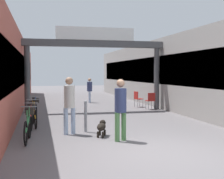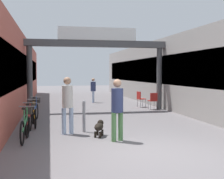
{
  "view_description": "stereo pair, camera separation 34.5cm",
  "coord_description": "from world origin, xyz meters",
  "px_view_note": "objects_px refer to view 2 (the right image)",
  "views": [
    {
      "loc": [
        -2.74,
        -7.12,
        1.96
      ],
      "look_at": [
        0.0,
        4.73,
        1.3
      ],
      "focal_mm": 50.0,
      "sensor_mm": 36.0,
      "label": 1
    },
    {
      "loc": [
        -2.4,
        -7.19,
        1.96
      ],
      "look_at": [
        0.0,
        4.73,
        1.3
      ],
      "focal_mm": 50.0,
      "sensor_mm": 36.0,
      "label": 2
    }
  ],
  "objects_px": {
    "pedestrian_companion": "(67,101)",
    "bicycle_red_second": "(29,120)",
    "bicycle_blue_farthest": "(35,110)",
    "cafe_chair_red_nearer": "(153,99)",
    "dog_on_leash": "(99,127)",
    "bollard_post_metal": "(84,116)",
    "pedestrian_carrying_crate": "(93,89)",
    "bicycle_green_nearest": "(26,125)",
    "pedestrian_with_dog": "(117,105)",
    "cafe_chair_red_farther": "(140,98)",
    "bicycle_orange_third": "(34,114)"
  },
  "relations": [
    {
      "from": "bicycle_green_nearest",
      "to": "cafe_chair_red_farther",
      "type": "bearing_deg",
      "value": 53.3
    },
    {
      "from": "pedestrian_carrying_crate",
      "to": "bicycle_blue_farthest",
      "type": "relative_size",
      "value": 0.95
    },
    {
      "from": "pedestrian_carrying_crate",
      "to": "bollard_post_metal",
      "type": "bearing_deg",
      "value": -99.66
    },
    {
      "from": "bicycle_green_nearest",
      "to": "cafe_chair_red_nearer",
      "type": "distance_m",
      "value": 8.83
    },
    {
      "from": "pedestrian_companion",
      "to": "bicycle_blue_farthest",
      "type": "height_order",
      "value": "pedestrian_companion"
    },
    {
      "from": "bicycle_orange_third",
      "to": "cafe_chair_red_nearer",
      "type": "distance_m",
      "value": 7.12
    },
    {
      "from": "cafe_chair_red_nearer",
      "to": "cafe_chair_red_farther",
      "type": "relative_size",
      "value": 1.0
    },
    {
      "from": "dog_on_leash",
      "to": "cafe_chair_red_nearer",
      "type": "distance_m",
      "value": 7.36
    },
    {
      "from": "bicycle_red_second",
      "to": "bicycle_orange_third",
      "type": "relative_size",
      "value": 1.0
    },
    {
      "from": "bicycle_orange_third",
      "to": "bollard_post_metal",
      "type": "relative_size",
      "value": 1.61
    },
    {
      "from": "cafe_chair_red_nearer",
      "to": "dog_on_leash",
      "type": "bearing_deg",
      "value": -121.79
    },
    {
      "from": "pedestrian_companion",
      "to": "cafe_chair_red_farther",
      "type": "xyz_separation_m",
      "value": [
        4.48,
        6.98,
        -0.51
      ]
    },
    {
      "from": "pedestrian_companion",
      "to": "bicycle_red_second",
      "type": "relative_size",
      "value": 1.08
    },
    {
      "from": "pedestrian_with_dog",
      "to": "dog_on_leash",
      "type": "height_order",
      "value": "pedestrian_with_dog"
    },
    {
      "from": "pedestrian_with_dog",
      "to": "bicycle_blue_farthest",
      "type": "height_order",
      "value": "pedestrian_with_dog"
    },
    {
      "from": "dog_on_leash",
      "to": "pedestrian_with_dog",
      "type": "bearing_deg",
      "value": -62.08
    },
    {
      "from": "pedestrian_companion",
      "to": "cafe_chair_red_nearer",
      "type": "height_order",
      "value": "pedestrian_companion"
    },
    {
      "from": "bicycle_green_nearest",
      "to": "cafe_chair_red_farther",
      "type": "xyz_separation_m",
      "value": [
        5.73,
        7.68,
        0.1
      ]
    },
    {
      "from": "bicycle_orange_third",
      "to": "bicycle_green_nearest",
      "type": "bearing_deg",
      "value": -92.57
    },
    {
      "from": "bicycle_green_nearest",
      "to": "bicycle_blue_farthest",
      "type": "xyz_separation_m",
      "value": [
        0.12,
        3.7,
        0.0
      ]
    },
    {
      "from": "pedestrian_with_dog",
      "to": "cafe_chair_red_nearer",
      "type": "bearing_deg",
      "value": 63.65
    },
    {
      "from": "cafe_chair_red_nearer",
      "to": "bicycle_orange_third",
      "type": "bearing_deg",
      "value": -146.59
    },
    {
      "from": "pedestrian_with_dog",
      "to": "pedestrian_carrying_crate",
      "type": "height_order",
      "value": "pedestrian_with_dog"
    },
    {
      "from": "pedestrian_companion",
      "to": "cafe_chair_red_nearer",
      "type": "bearing_deg",
      "value": 49.94
    },
    {
      "from": "bicycle_green_nearest",
      "to": "cafe_chair_red_nearer",
      "type": "relative_size",
      "value": 1.9
    },
    {
      "from": "dog_on_leash",
      "to": "bicycle_red_second",
      "type": "height_order",
      "value": "bicycle_red_second"
    },
    {
      "from": "pedestrian_carrying_crate",
      "to": "cafe_chair_red_nearer",
      "type": "height_order",
      "value": "pedestrian_carrying_crate"
    },
    {
      "from": "pedestrian_with_dog",
      "to": "pedestrian_carrying_crate",
      "type": "xyz_separation_m",
      "value": [
        0.91,
        11.52,
        -0.11
      ]
    },
    {
      "from": "cafe_chair_red_nearer",
      "to": "cafe_chair_red_farther",
      "type": "height_order",
      "value": "same"
    },
    {
      "from": "pedestrian_with_dog",
      "to": "bicycle_orange_third",
      "type": "height_order",
      "value": "pedestrian_with_dog"
    },
    {
      "from": "pedestrian_companion",
      "to": "cafe_chair_red_nearer",
      "type": "distance_m",
      "value": 7.49
    },
    {
      "from": "pedestrian_carrying_crate",
      "to": "cafe_chair_red_farther",
      "type": "distance_m",
      "value": 3.97
    },
    {
      "from": "pedestrian_companion",
      "to": "pedestrian_carrying_crate",
      "type": "xyz_separation_m",
      "value": [
        2.25,
        10.23,
        -0.14
      ]
    },
    {
      "from": "pedestrian_companion",
      "to": "cafe_chair_red_farther",
      "type": "relative_size",
      "value": 2.05
    },
    {
      "from": "dog_on_leash",
      "to": "bicycle_red_second",
      "type": "relative_size",
      "value": 0.41
    },
    {
      "from": "bollard_post_metal",
      "to": "cafe_chair_red_nearer",
      "type": "height_order",
      "value": "bollard_post_metal"
    },
    {
      "from": "pedestrian_carrying_crate",
      "to": "cafe_chair_red_farther",
      "type": "relative_size",
      "value": 1.8
    },
    {
      "from": "pedestrian_companion",
      "to": "bicycle_green_nearest",
      "type": "distance_m",
      "value": 1.56
    },
    {
      "from": "bicycle_red_second",
      "to": "cafe_chair_red_farther",
      "type": "height_order",
      "value": "bicycle_red_second"
    },
    {
      "from": "pedestrian_companion",
      "to": "dog_on_leash",
      "type": "relative_size",
      "value": 2.65
    },
    {
      "from": "pedestrian_with_dog",
      "to": "pedestrian_companion",
      "type": "xyz_separation_m",
      "value": [
        -1.34,
        1.29,
        0.03
      ]
    },
    {
      "from": "bicycle_green_nearest",
      "to": "bicycle_red_second",
      "type": "distance_m",
      "value": 1.15
    },
    {
      "from": "bicycle_green_nearest",
      "to": "cafe_chair_red_farther",
      "type": "distance_m",
      "value": 9.58
    },
    {
      "from": "pedestrian_with_dog",
      "to": "bicycle_blue_farthest",
      "type": "bearing_deg",
      "value": 119.91
    },
    {
      "from": "dog_on_leash",
      "to": "bollard_post_metal",
      "type": "relative_size",
      "value": 0.66
    },
    {
      "from": "bicycle_green_nearest",
      "to": "bollard_post_metal",
      "type": "xyz_separation_m",
      "value": [
        1.8,
        0.98,
        0.09
      ]
    },
    {
      "from": "bicycle_orange_third",
      "to": "cafe_chair_red_nearer",
      "type": "relative_size",
      "value": 1.89
    },
    {
      "from": "pedestrian_with_dog",
      "to": "cafe_chair_red_farther",
      "type": "distance_m",
      "value": 8.86
    },
    {
      "from": "bicycle_blue_farthest",
      "to": "bollard_post_metal",
      "type": "relative_size",
      "value": 1.61
    },
    {
      "from": "dog_on_leash",
      "to": "bicycle_blue_farthest",
      "type": "height_order",
      "value": "bicycle_blue_farthest"
    }
  ]
}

